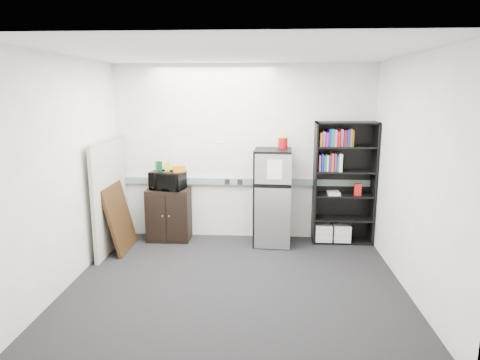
{
  "coord_description": "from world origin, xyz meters",
  "views": [
    {
      "loc": [
        0.33,
        -4.82,
        2.29
      ],
      "look_at": [
        -0.0,
        0.9,
        1.1
      ],
      "focal_mm": 32.0,
      "sensor_mm": 36.0,
      "label": 1
    }
  ],
  "objects_px": {
    "bookshelf": "(342,180)",
    "microwave": "(168,180)",
    "refrigerator": "(272,197)",
    "cabinet": "(169,215)",
    "cubicle_partition": "(110,195)"
  },
  "relations": [
    {
      "from": "cabinet",
      "to": "microwave",
      "type": "xyz_separation_m",
      "value": [
        0.0,
        -0.02,
        0.54
      ]
    },
    {
      "from": "bookshelf",
      "to": "microwave",
      "type": "height_order",
      "value": "bookshelf"
    },
    {
      "from": "microwave",
      "to": "refrigerator",
      "type": "height_order",
      "value": "refrigerator"
    },
    {
      "from": "cubicle_partition",
      "to": "refrigerator",
      "type": "xyz_separation_m",
      "value": [
        2.35,
        0.34,
        -0.09
      ]
    },
    {
      "from": "bookshelf",
      "to": "cubicle_partition",
      "type": "height_order",
      "value": "bookshelf"
    },
    {
      "from": "bookshelf",
      "to": "refrigerator",
      "type": "bearing_deg",
      "value": -172.12
    },
    {
      "from": "microwave",
      "to": "refrigerator",
      "type": "xyz_separation_m",
      "value": [
        1.6,
        -0.06,
        -0.23
      ]
    },
    {
      "from": "bookshelf",
      "to": "refrigerator",
      "type": "relative_size",
      "value": 1.27
    },
    {
      "from": "cabinet",
      "to": "microwave",
      "type": "bearing_deg",
      "value": -90.0
    },
    {
      "from": "cabinet",
      "to": "microwave",
      "type": "distance_m",
      "value": 0.55
    },
    {
      "from": "bookshelf",
      "to": "cabinet",
      "type": "distance_m",
      "value": 2.71
    },
    {
      "from": "refrigerator",
      "to": "cabinet",
      "type": "bearing_deg",
      "value": -179.46
    },
    {
      "from": "cabinet",
      "to": "refrigerator",
      "type": "bearing_deg",
      "value": -2.87
    },
    {
      "from": "microwave",
      "to": "refrigerator",
      "type": "distance_m",
      "value": 1.62
    },
    {
      "from": "cubicle_partition",
      "to": "microwave",
      "type": "relative_size",
      "value": 3.27
    }
  ]
}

